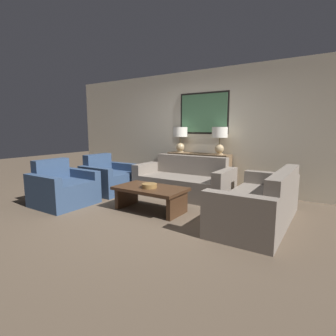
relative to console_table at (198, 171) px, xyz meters
The scene contains 11 objects.
ground_plane 2.14m from the console_table, 90.00° to the right, with size 20.00×20.00×0.00m, color brown.
back_wall 0.96m from the console_table, 90.00° to the left, with size 7.75×0.12×2.65m.
console_table is the anchor object (origin of this frame).
table_lamp_left 0.92m from the console_table, behind, with size 0.33×0.33×0.58m.
table_lamp_right 0.92m from the console_table, ahead, with size 0.33×0.33×0.58m.
couch_by_back_wall 0.68m from the console_table, 90.00° to the right, with size 1.96×0.87×0.80m.
couch_by_side 2.24m from the console_table, 40.31° to the right, with size 0.87×1.96×0.80m.
coffee_table 1.85m from the console_table, 89.29° to the right, with size 1.18×0.67×0.40m.
decorative_bowl 1.89m from the console_table, 88.93° to the right, with size 0.25×0.25×0.07m.
armchair_near_back_wall 1.99m from the console_table, 140.00° to the right, with size 0.89×0.94×0.81m.
armchair_near_camera 2.85m from the console_table, 122.33° to the right, with size 0.89×0.94×0.81m.
Camera 1 is at (2.57, -3.15, 1.37)m, focal length 28.00 mm.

